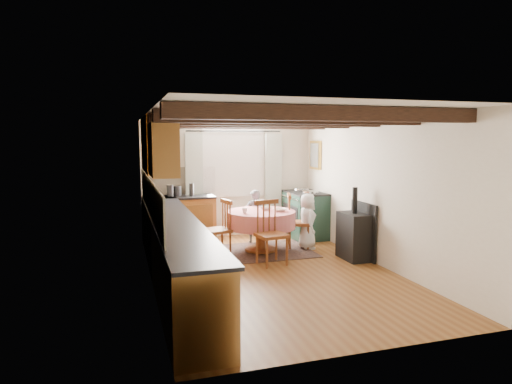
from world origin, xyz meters
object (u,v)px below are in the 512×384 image
object	(u,v)px
chair_near	(272,233)
child_right	(307,221)
dining_table	(261,231)
child_far	(255,216)
cup	(245,211)
chair_right	(298,221)
chair_left	(218,228)
aga_range	(305,214)
cast_iron_stove	(354,223)

from	to	relation	value
chair_near	child_right	xyz separation A→B (m)	(0.98, 0.82, -0.01)
dining_table	child_far	distance (m)	0.73
child_right	dining_table	bearing A→B (deg)	98.74
child_far	cup	world-z (taller)	child_far
chair_right	child_right	xyz separation A→B (m)	(0.14, -0.10, 0.01)
cup	child_far	bearing A→B (deg)	62.87
chair_right	cup	bearing A→B (deg)	119.48
chair_left	child_right	world-z (taller)	child_right
chair_right	cup	xyz separation A→B (m)	(-1.11, -0.23, 0.28)
chair_right	child_far	bearing A→B (deg)	64.44
aga_range	child_right	world-z (taller)	child_right
chair_near	child_right	size ratio (longest dim) A/B	1.02
chair_right	child_far	distance (m)	0.92
chair_right	child_right	world-z (taller)	child_right
chair_near	cast_iron_stove	distance (m)	1.45
dining_table	cup	xyz separation A→B (m)	(-0.35, -0.15, 0.42)
chair_left	cast_iron_stove	xyz separation A→B (m)	(2.17, -0.88, 0.12)
child_far	cast_iron_stove	bearing A→B (deg)	126.19
dining_table	child_right	world-z (taller)	child_right
chair_near	chair_left	xyz separation A→B (m)	(-0.73, 0.79, -0.03)
chair_near	cast_iron_stove	bearing A→B (deg)	-13.93
cast_iron_stove	child_far	size ratio (longest dim) A/B	1.17
chair_right	child_right	size ratio (longest dim) A/B	0.99
chair_near	child_far	world-z (taller)	same
child_right	aga_range	bearing A→B (deg)	-10.76
child_right	chair_near	bearing A→B (deg)	140.23
chair_left	aga_range	xyz separation A→B (m)	(2.06, 0.95, -0.01)
chair_near	dining_table	bearing A→B (deg)	74.07
chair_right	child_right	bearing A→B (deg)	-108.91
aga_range	cup	world-z (taller)	aga_range
chair_left	aga_range	bearing A→B (deg)	102.75
chair_right	cast_iron_stove	size ratio (longest dim) A/B	0.83
dining_table	child_right	size ratio (longest dim) A/B	1.20
chair_near	chair_right	xyz separation A→B (m)	(0.85, 0.92, -0.02)
dining_table	aga_range	world-z (taller)	aga_range
aga_range	cast_iron_stove	distance (m)	1.84
chair_near	chair_left	distance (m)	1.07
chair_near	cup	bearing A→B (deg)	100.57
chair_near	cup	world-z (taller)	chair_near
cast_iron_stove	child_far	bearing A→B (deg)	127.44
dining_table	chair_near	distance (m)	0.86
chair_near	aga_range	bearing A→B (deg)	42.31
child_far	child_right	world-z (taller)	child_far
child_right	cup	distance (m)	1.28
chair_near	aga_range	size ratio (longest dim) A/B	1.00
cast_iron_stove	chair_near	bearing A→B (deg)	176.19
chair_right	child_right	distance (m)	0.17
chair_near	child_right	distance (m)	1.28
chair_near	chair_right	world-z (taller)	chair_near
child_far	aga_range	bearing A→B (deg)	-172.55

